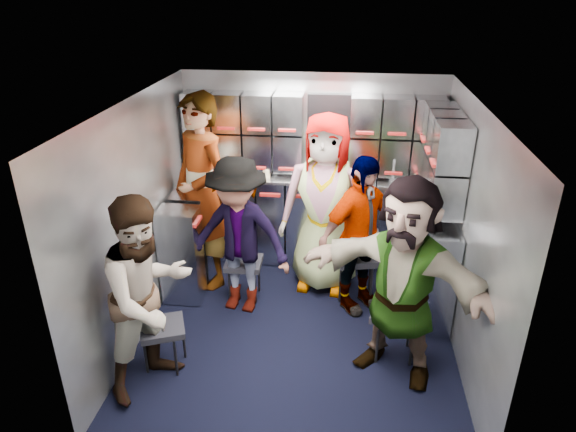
# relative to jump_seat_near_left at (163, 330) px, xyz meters

# --- Properties ---
(floor) EXTENTS (3.00, 3.00, 0.00)m
(floor) POSITION_rel_jump_seat_near_left_xyz_m (1.05, 0.62, -0.36)
(floor) COLOR black
(floor) RESTS_ON ground
(wall_back) EXTENTS (2.80, 0.04, 2.10)m
(wall_back) POSITION_rel_jump_seat_near_left_xyz_m (1.05, 2.12, 0.69)
(wall_back) COLOR gray
(wall_back) RESTS_ON ground
(wall_left) EXTENTS (0.04, 3.00, 2.10)m
(wall_left) POSITION_rel_jump_seat_near_left_xyz_m (-0.35, 0.62, 0.69)
(wall_left) COLOR gray
(wall_left) RESTS_ON ground
(wall_right) EXTENTS (0.04, 3.00, 2.10)m
(wall_right) POSITION_rel_jump_seat_near_left_xyz_m (2.45, 0.62, 0.69)
(wall_right) COLOR gray
(wall_right) RESTS_ON ground
(ceiling) EXTENTS (2.80, 3.00, 0.02)m
(ceiling) POSITION_rel_jump_seat_near_left_xyz_m (1.05, 0.62, 1.74)
(ceiling) COLOR silver
(ceiling) RESTS_ON wall_back
(cart_bank_back) EXTENTS (2.68, 0.38, 0.99)m
(cart_bank_back) POSITION_rel_jump_seat_near_left_xyz_m (1.05, 1.91, 0.13)
(cart_bank_back) COLOR #9397A1
(cart_bank_back) RESTS_ON ground
(cart_bank_left) EXTENTS (0.38, 0.76, 0.99)m
(cart_bank_left) POSITION_rel_jump_seat_near_left_xyz_m (-0.14, 1.18, 0.13)
(cart_bank_left) COLOR #9397A1
(cart_bank_left) RESTS_ON ground
(counter) EXTENTS (2.68, 0.42, 0.03)m
(counter) POSITION_rel_jump_seat_near_left_xyz_m (1.05, 1.91, 0.65)
(counter) COLOR #B2B5BA
(counter) RESTS_ON cart_bank_back
(locker_bank_back) EXTENTS (2.68, 0.28, 0.82)m
(locker_bank_back) POSITION_rel_jump_seat_near_left_xyz_m (1.05, 1.97, 1.13)
(locker_bank_back) COLOR #9397A1
(locker_bank_back) RESTS_ON wall_back
(locker_bank_right) EXTENTS (0.28, 1.00, 0.82)m
(locker_bank_right) POSITION_rel_jump_seat_near_left_xyz_m (2.30, 1.32, 1.13)
(locker_bank_right) COLOR #9397A1
(locker_bank_right) RESTS_ON wall_right
(right_cabinet) EXTENTS (0.28, 1.20, 1.00)m
(right_cabinet) POSITION_rel_jump_seat_near_left_xyz_m (2.30, 1.22, 0.14)
(right_cabinet) COLOR #9397A1
(right_cabinet) RESTS_ON ground
(coffee_niche) EXTENTS (0.46, 0.16, 0.84)m
(coffee_niche) POSITION_rel_jump_seat_near_left_xyz_m (1.23, 2.03, 1.11)
(coffee_niche) COLOR black
(coffee_niche) RESTS_ON wall_back
(red_latch_strip) EXTENTS (2.60, 0.02, 0.03)m
(red_latch_strip) POSITION_rel_jump_seat_near_left_xyz_m (1.05, 1.71, 0.52)
(red_latch_strip) COLOR maroon
(red_latch_strip) RESTS_ON cart_bank_back
(jump_seat_near_left) EXTENTS (0.44, 0.43, 0.41)m
(jump_seat_near_left) POSITION_rel_jump_seat_near_left_xyz_m (0.00, 0.00, 0.00)
(jump_seat_near_left) COLOR black
(jump_seat_near_left) RESTS_ON ground
(jump_seat_mid_left) EXTENTS (0.36, 0.34, 0.42)m
(jump_seat_mid_left) POSITION_rel_jump_seat_near_left_xyz_m (0.46, 1.10, 0.01)
(jump_seat_mid_left) COLOR black
(jump_seat_mid_left) RESTS_ON ground
(jump_seat_center) EXTENTS (0.44, 0.43, 0.44)m
(jump_seat_center) POSITION_rel_jump_seat_near_left_xyz_m (1.24, 1.61, 0.02)
(jump_seat_center) COLOR black
(jump_seat_center) RESTS_ON ground
(jump_seat_mid_right) EXTENTS (0.49, 0.47, 0.49)m
(jump_seat_mid_right) POSITION_rel_jump_seat_near_left_xyz_m (1.58, 1.25, 0.07)
(jump_seat_mid_right) COLOR black
(jump_seat_mid_right) RESTS_ON ground
(jump_seat_near_right) EXTENTS (0.46, 0.45, 0.46)m
(jump_seat_near_right) POSITION_rel_jump_seat_near_left_xyz_m (1.91, 0.36, 0.04)
(jump_seat_near_right) COLOR black
(jump_seat_near_right) RESTS_ON ground
(attendant_standing) EXTENTS (0.88, 0.84, 2.02)m
(attendant_standing) POSITION_rel_jump_seat_near_left_xyz_m (0.00, 1.37, 0.65)
(attendant_standing) COLOR black
(attendant_standing) RESTS_ON ground
(attendant_arc_a) EXTENTS (0.94, 1.00, 1.63)m
(attendant_arc_a) POSITION_rel_jump_seat_near_left_xyz_m (0.00, -0.18, 0.45)
(attendant_arc_a) COLOR black
(attendant_arc_a) RESTS_ON ground
(attendant_arc_b) EXTENTS (1.10, 0.75, 1.56)m
(attendant_arc_b) POSITION_rel_jump_seat_near_left_xyz_m (0.46, 0.92, 0.42)
(attendant_arc_b) COLOR black
(attendant_arc_b) RESTS_ON ground
(attendant_arc_c) EXTENTS (0.98, 0.71, 1.85)m
(attendant_arc_c) POSITION_rel_jump_seat_near_left_xyz_m (1.24, 1.43, 0.56)
(attendant_arc_c) COLOR black
(attendant_arc_c) RESTS_ON ground
(attendant_arc_d) EXTENTS (0.95, 0.88, 1.57)m
(attendant_arc_d) POSITION_rel_jump_seat_near_left_xyz_m (1.58, 1.07, 0.42)
(attendant_arc_d) COLOR black
(attendant_arc_d) RESTS_ON ground
(attendant_arc_e) EXTENTS (1.65, 1.17, 1.72)m
(attendant_arc_e) POSITION_rel_jump_seat_near_left_xyz_m (1.91, 0.18, 0.50)
(attendant_arc_e) COLOR black
(attendant_arc_e) RESTS_ON ground
(bottle_left) EXTENTS (0.07, 0.07, 0.24)m
(bottle_left) POSITION_rel_jump_seat_near_left_xyz_m (0.16, 1.86, 0.79)
(bottle_left) COLOR white
(bottle_left) RESTS_ON counter
(bottle_mid) EXTENTS (0.07, 0.07, 0.25)m
(bottle_mid) POSITION_rel_jump_seat_near_left_xyz_m (1.10, 1.86, 0.79)
(bottle_mid) COLOR white
(bottle_mid) RESTS_ON counter
(bottle_right) EXTENTS (0.06, 0.06, 0.26)m
(bottle_right) POSITION_rel_jump_seat_near_left_xyz_m (1.92, 1.86, 0.80)
(bottle_right) COLOR white
(bottle_right) RESTS_ON counter
(cup_left) EXTENTS (0.08, 0.08, 0.09)m
(cup_left) POSITION_rel_jump_seat_near_left_xyz_m (0.58, 1.85, 0.71)
(cup_left) COLOR beige
(cup_left) RESTS_ON counter
(cup_right) EXTENTS (0.08, 0.08, 0.11)m
(cup_right) POSITION_rel_jump_seat_near_left_xyz_m (2.17, 1.85, 0.72)
(cup_right) COLOR beige
(cup_right) RESTS_ON counter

